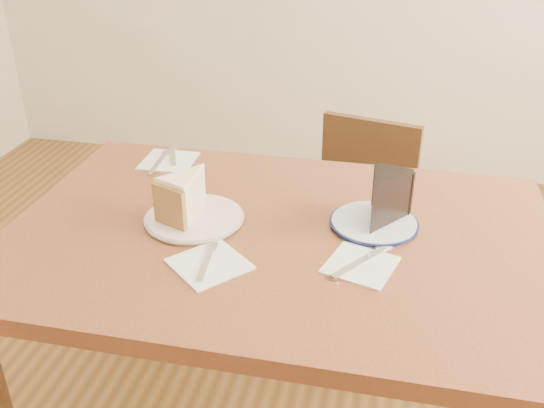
{
  "coord_description": "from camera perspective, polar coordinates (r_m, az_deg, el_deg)",
  "views": [
    {
      "loc": [
        0.23,
        -1.12,
        1.44
      ],
      "look_at": [
        -0.02,
        0.03,
        0.8
      ],
      "focal_mm": 40.0,
      "sensor_mm": 36.0,
      "label": 1
    }
  ],
  "objects": [
    {
      "name": "napkin_cream",
      "position": [
        1.23,
        -5.92,
        -5.62
      ],
      "size": [
        0.19,
        0.19,
        0.0
      ],
      "primitive_type": "cube",
      "rotation": [
        0.0,
        0.0,
        0.85
      ],
      "color": "white",
      "rests_on": "table"
    },
    {
      "name": "chocolate_cake",
      "position": [
        1.35,
        10.31,
        0.21
      ],
      "size": [
        0.12,
        0.15,
        0.1
      ],
      "primitive_type": null,
      "rotation": [
        0.0,
        0.0,
        2.83
      ],
      "color": "black",
      "rests_on": "plate_navy"
    },
    {
      "name": "plate_cream",
      "position": [
        1.39,
        -7.32,
        -1.3
      ],
      "size": [
        0.22,
        0.22,
        0.01
      ],
      "primitive_type": "cylinder",
      "color": "silver",
      "rests_on": "table"
    },
    {
      "name": "napkin_navy",
      "position": [
        1.24,
        8.32,
        -5.69
      ],
      "size": [
        0.16,
        0.16,
        0.0
      ],
      "primitive_type": "cube",
      "rotation": [
        0.0,
        0.0,
        -0.29
      ],
      "color": "white",
      "rests_on": "table"
    },
    {
      "name": "table",
      "position": [
        1.39,
        0.48,
        -6.09
      ],
      "size": [
        1.2,
        0.8,
        0.75
      ],
      "color": "#522816",
      "rests_on": "ground"
    },
    {
      "name": "napkin_spare",
      "position": [
        1.69,
        -9.7,
        4.03
      ],
      "size": [
        0.14,
        0.14,
        0.0
      ],
      "primitive_type": "cube",
      "rotation": [
        0.0,
        0.0,
        0.02
      ],
      "color": "white",
      "rests_on": "table"
    },
    {
      "name": "carrot_cake",
      "position": [
        1.37,
        -7.85,
        0.76
      ],
      "size": [
        0.12,
        0.14,
        0.09
      ],
      "primitive_type": null,
      "rotation": [
        0.0,
        0.0,
        -0.38
      ],
      "color": "beige",
      "rests_on": "plate_cream"
    },
    {
      "name": "fork_cream",
      "position": [
        1.23,
        -6.2,
        -5.43
      ],
      "size": [
        0.03,
        0.14,
        0.0
      ],
      "primitive_type": "cube",
      "rotation": [
        0.0,
        0.0,
        0.11
      ],
      "color": "silver",
      "rests_on": "napkin_cream"
    },
    {
      "name": "knife_spare",
      "position": [
        1.68,
        -10.59,
        3.87
      ],
      "size": [
        0.02,
        0.16,
        0.0
      ],
      "primitive_type": "cube",
      "rotation": [
        0.0,
        0.0,
        0.06
      ],
      "color": "white",
      "rests_on": "napkin_spare"
    },
    {
      "name": "plate_navy",
      "position": [
        1.38,
        9.57,
        -1.77
      ],
      "size": [
        0.19,
        0.19,
        0.01
      ],
      "primitive_type": "cylinder",
      "color": "white",
      "rests_on": "table"
    },
    {
      "name": "chair_far",
      "position": [
        1.99,
        7.66,
        -2.41
      ],
      "size": [
        0.46,
        0.46,
        0.77
      ],
      "rotation": [
        0.0,
        0.0,
        2.91
      ],
      "color": "#351E0F",
      "rests_on": "ground"
    },
    {
      "name": "fork_spare",
      "position": [
        1.71,
        -9.3,
        4.49
      ],
      "size": [
        0.06,
        0.14,
        0.0
      ],
      "primitive_type": "cube",
      "rotation": [
        0.0,
        0.0,
        0.38
      ],
      "color": "white",
      "rests_on": "napkin_spare"
    },
    {
      "name": "knife_navy",
      "position": [
        1.24,
        8.44,
        -5.34
      ],
      "size": [
        0.11,
        0.15,
        0.0
      ],
      "primitive_type": "cube",
      "rotation": [
        0.0,
        0.0,
        -0.63
      ],
      "color": "silver",
      "rests_on": "napkin_navy"
    }
  ]
}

